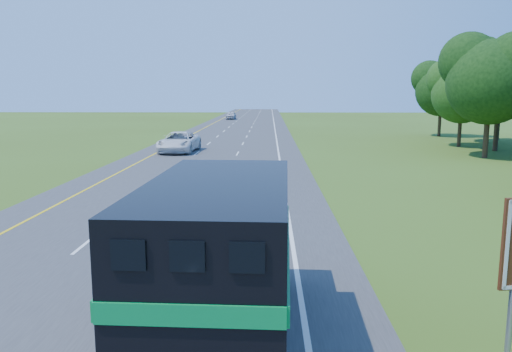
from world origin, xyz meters
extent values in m
cube|color=#38383A|center=(0.00, 50.00, 0.02)|extent=(15.00, 260.00, 0.04)
cube|color=yellow|center=(-5.50, 50.00, 0.04)|extent=(0.15, 260.00, 0.01)
cube|color=white|center=(5.50, 50.00, 0.04)|extent=(0.15, 260.00, 0.01)
cylinder|color=black|center=(2.79, 15.98, 0.60)|extent=(0.40, 1.14, 1.13)
cylinder|color=black|center=(4.94, 15.91, 0.60)|extent=(0.40, 1.14, 1.13)
cube|color=black|center=(3.75, 12.67, 0.73)|extent=(2.74, 8.27, 0.29)
cube|color=black|center=(3.86, 15.84, 1.84)|extent=(2.57, 1.93, 1.94)
cube|color=black|center=(3.89, 16.78, 2.35)|extent=(2.25, 0.14, 0.61)
cube|color=black|center=(3.73, 11.96, 2.28)|extent=(2.76, 6.02, 2.81)
cube|color=#078439|center=(3.62, 8.97, 2.42)|extent=(2.56, 0.13, 0.31)
cube|color=#078439|center=(2.43, 12.00, 2.42)|extent=(0.24, 5.93, 0.31)
cube|color=#078439|center=(5.03, 11.91, 2.42)|extent=(0.24, 5.93, 0.31)
cube|color=black|center=(2.86, 9.00, 3.22)|extent=(0.46, 0.06, 0.41)
cube|color=black|center=(3.62, 8.97, 3.22)|extent=(0.46, 0.06, 0.41)
cube|color=black|center=(4.39, 8.94, 3.22)|extent=(0.46, 0.06, 0.41)
imported|color=silver|center=(-3.58, 48.10, 0.96)|extent=(3.36, 6.73, 1.83)
imported|color=#B7B7BE|center=(-3.38, 107.52, 0.85)|extent=(2.11, 4.81, 1.61)
cylinder|color=gray|center=(8.97, 11.34, 1.65)|extent=(0.11, 0.11, 3.30)
camera|label=1|loc=(4.67, 2.88, 5.27)|focal=35.00mm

